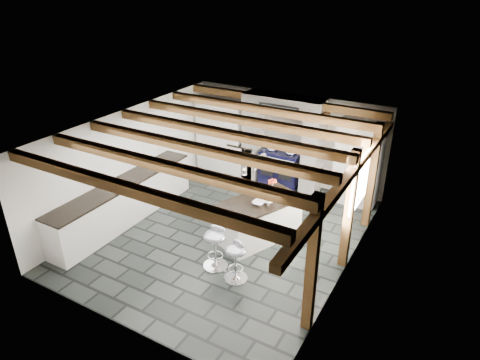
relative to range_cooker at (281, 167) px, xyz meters
The scene contains 6 objects.
ground 2.72m from the range_cooker, 90.00° to the right, with size 6.00×6.00×0.00m, color black.
room_shell 1.52m from the range_cooker, 115.80° to the right, with size 6.00×6.03×6.00m.
range_cooker is the anchor object (origin of this frame).
kitchen_island 2.54m from the range_cooker, 75.35° to the right, with size 1.49×1.92×1.13m.
bar_stool_near 3.95m from the range_cooker, 76.67° to the right, with size 0.49×0.49×0.78m.
bar_stool_far 3.74m from the range_cooker, 83.83° to the right, with size 0.46×0.46×0.84m.
Camera 1 is at (3.97, -6.41, 4.91)m, focal length 32.00 mm.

